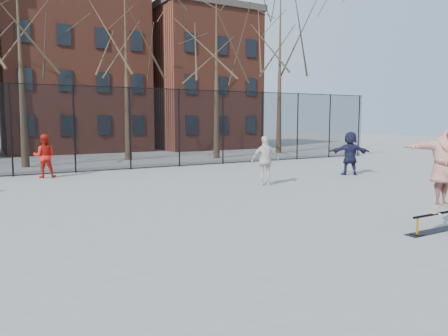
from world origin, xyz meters
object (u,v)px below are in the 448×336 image
skater (445,170)px  bystander_navy (350,153)px  skateboard (443,210)px  bystander_white (265,161)px  skate_rail (438,224)px  bystander_red (44,156)px

skater → bystander_navy: size_ratio=1.07×
skateboard → bystander_white: size_ratio=0.40×
skate_rail → bystander_navy: bearing=55.1°
bystander_red → skate_rail: bearing=127.7°
skate_rail → skateboard: size_ratio=2.54×
skateboard → bystander_white: (0.42, 7.39, 0.46)m
skater → bystander_red: size_ratio=1.13×
bystander_red → bystander_white: bearing=150.3°
bystander_white → bystander_navy: bystander_navy is taller
skateboard → bystander_navy: bystander_navy is taller
bystander_navy → bystander_red: bearing=6.4°
skateboard → bystander_navy: size_ratio=0.39×
skateboard → bystander_navy: bearing=55.9°
skate_rail → bystander_white: size_ratio=1.02×
bystander_white → bystander_red: bearing=-24.3°
bystander_red → skateboard: bearing=128.3°
bystander_red → bystander_white: size_ratio=0.99×
skateboard → bystander_red: bystander_red is taller
skater → bystander_red: skater is taller
skate_rail → bystander_navy: (5.57, 7.97, 0.80)m
bystander_red → bystander_navy: size_ratio=0.95×
skate_rail → bystander_red: 15.13m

